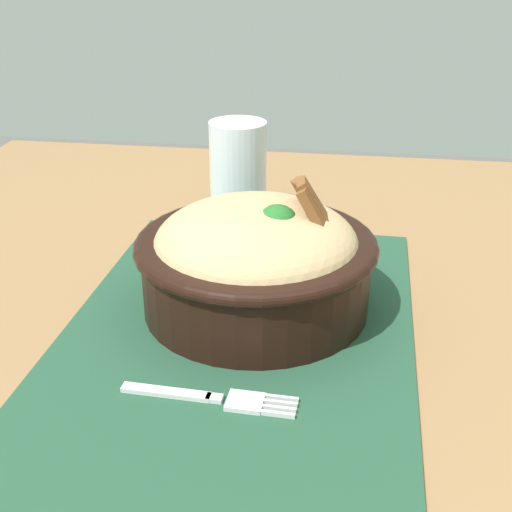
# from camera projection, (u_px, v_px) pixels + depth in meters

# --- Properties ---
(table) EXTENTS (1.04, 0.92, 0.74)m
(table) POSITION_uv_depth(u_px,v_px,m) (238.00, 410.00, 0.60)
(table) COLOR olive
(table) RESTS_ON ground_plane
(placemat) EXTENTS (0.47, 0.30, 0.00)m
(placemat) POSITION_uv_depth(u_px,v_px,m) (239.00, 341.00, 0.56)
(placemat) COLOR #1E422D
(placemat) RESTS_ON table
(bowl) EXTENTS (0.22, 0.22, 0.12)m
(bowl) POSITION_uv_depth(u_px,v_px,m) (257.00, 258.00, 0.59)
(bowl) COLOR black
(bowl) RESTS_ON placemat
(fork) EXTENTS (0.02, 0.13, 0.00)m
(fork) POSITION_uv_depth(u_px,v_px,m) (217.00, 398.00, 0.49)
(fork) COLOR silver
(fork) RESTS_ON placemat
(drinking_glass) EXTENTS (0.06, 0.06, 0.11)m
(drinking_glass) POSITION_uv_depth(u_px,v_px,m) (238.00, 178.00, 0.78)
(drinking_glass) COLOR silver
(drinking_glass) RESTS_ON table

